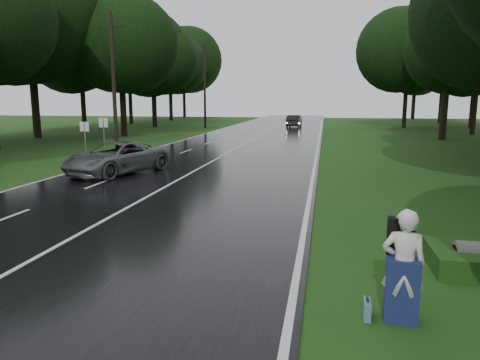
# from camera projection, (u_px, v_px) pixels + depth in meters

# --- Properties ---
(ground) EXTENTS (160.00, 160.00, 0.00)m
(ground) POSITION_uv_depth(u_px,v_px,m) (54.00, 249.00, 10.70)
(ground) COLOR #1E4414
(ground) RESTS_ON ground
(road) EXTENTS (12.00, 140.00, 0.04)m
(road) POSITION_uv_depth(u_px,v_px,m) (229.00, 152.00, 30.04)
(road) COLOR black
(road) RESTS_ON ground
(lane_center) EXTENTS (0.12, 140.00, 0.01)m
(lane_center) POSITION_uv_depth(u_px,v_px,m) (229.00, 152.00, 30.03)
(lane_center) COLOR silver
(lane_center) RESTS_ON road
(grey_car) EXTENTS (4.15, 5.90, 1.49)m
(grey_car) POSITION_uv_depth(u_px,v_px,m) (116.00, 158.00, 21.27)
(grey_car) COLOR #575B5D
(grey_car) RESTS_ON road
(far_car) EXTENTS (1.79, 4.66, 1.51)m
(far_car) POSITION_uv_depth(u_px,v_px,m) (294.00, 121.00, 56.85)
(far_car) COLOR black
(far_car) RESTS_ON road
(hitchhiker) EXTENTS (0.72, 0.66, 1.87)m
(hitchhiker) POSITION_uv_depth(u_px,v_px,m) (403.00, 270.00, 7.12)
(hitchhiker) COLOR silver
(hitchhiker) RESTS_ON ground
(suitcase) EXTENTS (0.13, 0.40, 0.28)m
(suitcase) POSITION_uv_depth(u_px,v_px,m) (367.00, 309.00, 7.35)
(suitcase) COLOR teal
(suitcase) RESTS_ON ground
(utility_pole_mid) EXTENTS (1.80, 0.28, 9.44)m
(utility_pole_mid) POSITION_uv_depth(u_px,v_px,m) (117.00, 149.00, 32.46)
(utility_pole_mid) COLOR black
(utility_pole_mid) RESTS_ON ground
(utility_pole_far) EXTENTS (1.80, 0.28, 10.00)m
(utility_pole_far) POSITION_uv_depth(u_px,v_px,m) (205.00, 128.00, 56.27)
(utility_pole_far) COLOR black
(utility_pole_far) RESTS_ON ground
(road_sign_a) EXTENTS (0.54, 0.10, 2.27)m
(road_sign_a) POSITION_uv_depth(u_px,v_px,m) (87.00, 161.00, 25.87)
(road_sign_a) COLOR white
(road_sign_a) RESTS_ON ground
(road_sign_b) EXTENTS (0.57, 0.10, 2.40)m
(road_sign_b) POSITION_uv_depth(u_px,v_px,m) (105.00, 156.00, 28.05)
(road_sign_b) COLOR white
(road_sign_b) RESTS_ON ground
(tree_left_e) EXTENTS (9.78, 9.78, 15.29)m
(tree_left_e) POSITION_uv_depth(u_px,v_px,m) (124.00, 136.00, 43.74)
(tree_left_e) COLOR black
(tree_left_e) RESTS_ON ground
(tree_left_f) EXTENTS (9.83, 9.83, 15.36)m
(tree_left_f) POSITION_uv_depth(u_px,v_px,m) (155.00, 127.00, 57.62)
(tree_left_f) COLOR black
(tree_left_f) RESTS_ON ground
(tree_right_e) EXTENTS (9.43, 9.43, 14.73)m
(tree_right_e) POSITION_uv_depth(u_px,v_px,m) (442.00, 140.00, 39.43)
(tree_right_e) COLOR black
(tree_right_e) RESTS_ON ground
(tree_right_f) EXTENTS (10.62, 10.62, 16.60)m
(tree_right_f) POSITION_uv_depth(u_px,v_px,m) (404.00, 128.00, 56.38)
(tree_right_f) COLOR black
(tree_right_f) RESTS_ON ground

